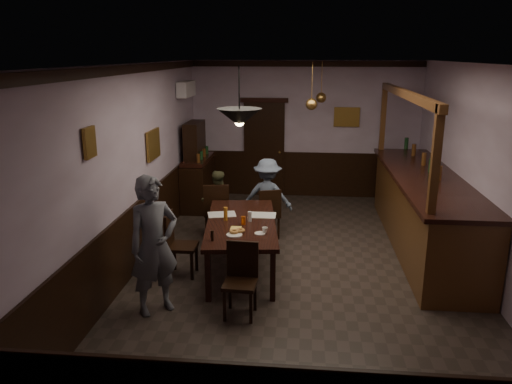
# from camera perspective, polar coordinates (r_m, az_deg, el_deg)

# --- Properties ---
(room) EXTENTS (5.01, 8.01, 3.01)m
(room) POSITION_cam_1_polar(r_m,az_deg,el_deg) (7.24, 5.49, 2.42)
(room) COLOR #2D2621
(room) RESTS_ON ground
(dining_table) EXTENTS (1.25, 2.30, 0.75)m
(dining_table) POSITION_cam_1_polar(r_m,az_deg,el_deg) (7.37, -1.70, -3.86)
(dining_table) COLOR black
(dining_table) RESTS_ON ground
(chair_far_left) EXTENTS (0.51, 0.51, 1.00)m
(chair_far_left) POSITION_cam_1_polar(r_m,az_deg,el_deg) (8.63, -4.55, -1.92)
(chair_far_left) COLOR black
(chair_far_left) RESTS_ON ground
(chair_far_right) EXTENTS (0.48, 0.48, 0.90)m
(chair_far_right) POSITION_cam_1_polar(r_m,az_deg,el_deg) (8.65, 1.47, -2.23)
(chair_far_right) COLOR black
(chair_far_right) RESTS_ON ground
(chair_near) EXTENTS (0.42, 0.42, 0.91)m
(chair_near) POSITION_cam_1_polar(r_m,az_deg,el_deg) (6.21, -1.71, -9.54)
(chair_near) COLOR black
(chair_near) RESTS_ON ground
(chair_side) EXTENTS (0.41, 0.41, 0.94)m
(chair_side) POSITION_cam_1_polar(r_m,az_deg,el_deg) (7.32, -9.02, -5.60)
(chair_side) COLOR black
(chair_side) RESTS_ON ground
(person_standing) EXTENTS (0.76, 0.74, 1.75)m
(person_standing) POSITION_cam_1_polar(r_m,az_deg,el_deg) (6.24, -11.59, -6.00)
(person_standing) COLOR slate
(person_standing) RESTS_ON ground
(person_seated_left) EXTENTS (0.64, 0.55, 1.15)m
(person_seated_left) POSITION_cam_1_polar(r_m,az_deg,el_deg) (8.90, -4.48, -1.20)
(person_seated_left) COLOR #494A2C
(person_seated_left) RESTS_ON ground
(person_seated_right) EXTENTS (0.93, 0.59, 1.36)m
(person_seated_right) POSITION_cam_1_polar(r_m,az_deg,el_deg) (8.86, 1.32, -0.52)
(person_seated_right) COLOR slate
(person_seated_right) RESTS_ON ground
(newspaper_left) EXTENTS (0.48, 0.40, 0.01)m
(newspaper_left) POSITION_cam_1_polar(r_m,az_deg,el_deg) (7.67, -3.92, -2.57)
(newspaper_left) COLOR silver
(newspaper_left) RESTS_ON dining_table
(newspaper_right) EXTENTS (0.42, 0.30, 0.01)m
(newspaper_right) POSITION_cam_1_polar(r_m,az_deg,el_deg) (7.62, 0.70, -2.66)
(newspaper_right) COLOR silver
(newspaper_right) RESTS_ON dining_table
(napkin) EXTENTS (0.17, 0.17, 0.00)m
(napkin) POSITION_cam_1_polar(r_m,az_deg,el_deg) (7.08, -2.32, -4.13)
(napkin) COLOR #F2CC59
(napkin) RESTS_ON dining_table
(saucer) EXTENTS (0.15, 0.15, 0.01)m
(saucer) POSITION_cam_1_polar(r_m,az_deg,el_deg) (6.86, 0.44, -4.75)
(saucer) COLOR white
(saucer) RESTS_ON dining_table
(coffee_cup) EXTENTS (0.09, 0.09, 0.07)m
(coffee_cup) POSITION_cam_1_polar(r_m,az_deg,el_deg) (6.86, 1.01, -4.34)
(coffee_cup) COLOR white
(coffee_cup) RESTS_ON saucer
(pastry_plate) EXTENTS (0.22, 0.22, 0.01)m
(pastry_plate) POSITION_cam_1_polar(r_m,az_deg,el_deg) (6.81, -2.49, -4.90)
(pastry_plate) COLOR white
(pastry_plate) RESTS_ON dining_table
(pastry_ring_a) EXTENTS (0.13, 0.13, 0.04)m
(pastry_ring_a) POSITION_cam_1_polar(r_m,az_deg,el_deg) (6.85, -2.53, -4.53)
(pastry_ring_a) COLOR #C68C47
(pastry_ring_a) RESTS_ON pastry_plate
(pastry_ring_b) EXTENTS (0.13, 0.13, 0.04)m
(pastry_ring_b) POSITION_cam_1_polar(r_m,az_deg,el_deg) (6.89, -1.80, -4.40)
(pastry_ring_b) COLOR #C68C47
(pastry_ring_b) RESTS_ON pastry_plate
(soda_can) EXTENTS (0.07, 0.07, 0.12)m
(soda_can) POSITION_cam_1_polar(r_m,az_deg,el_deg) (7.21, -1.46, -3.27)
(soda_can) COLOR orange
(soda_can) RESTS_ON dining_table
(beer_glass) EXTENTS (0.06, 0.06, 0.20)m
(beer_glass) POSITION_cam_1_polar(r_m,az_deg,el_deg) (7.38, -3.49, -2.51)
(beer_glass) COLOR #BF721E
(beer_glass) RESTS_ON dining_table
(water_glass) EXTENTS (0.06, 0.06, 0.15)m
(water_glass) POSITION_cam_1_polar(r_m,az_deg,el_deg) (7.33, -0.72, -2.82)
(water_glass) COLOR silver
(water_glass) RESTS_ON dining_table
(pepper_mill) EXTENTS (0.04, 0.04, 0.14)m
(pepper_mill) POSITION_cam_1_polar(r_m,az_deg,el_deg) (6.61, -5.03, -4.99)
(pepper_mill) COLOR black
(pepper_mill) RESTS_ON dining_table
(sideboard) EXTENTS (0.48, 1.35, 1.79)m
(sideboard) POSITION_cam_1_polar(r_m,az_deg,el_deg) (10.49, -6.70, 2.14)
(sideboard) COLOR black
(sideboard) RESTS_ON ground
(bar_counter) EXTENTS (1.07, 4.60, 2.57)m
(bar_counter) POSITION_cam_1_polar(r_m,az_deg,el_deg) (8.71, 18.61, -1.87)
(bar_counter) COLOR #513015
(bar_counter) RESTS_ON ground
(door_back) EXTENTS (0.90, 0.06, 2.10)m
(door_back) POSITION_cam_1_polar(r_m,az_deg,el_deg) (11.23, 0.93, 4.87)
(door_back) COLOR black
(door_back) RESTS_ON ground
(ac_unit) EXTENTS (0.20, 0.85, 0.30)m
(ac_unit) POSITION_cam_1_polar(r_m,az_deg,el_deg) (10.25, -7.98, 11.59)
(ac_unit) COLOR white
(ac_unit) RESTS_ON ground
(picture_left_small) EXTENTS (0.04, 0.28, 0.36)m
(picture_left_small) POSITION_cam_1_polar(r_m,az_deg,el_deg) (6.06, -18.49, 5.39)
(picture_left_small) COLOR olive
(picture_left_small) RESTS_ON ground
(picture_left_large) EXTENTS (0.04, 0.62, 0.48)m
(picture_left_large) POSITION_cam_1_polar(r_m,az_deg,el_deg) (8.35, -11.65, 5.34)
(picture_left_large) COLOR olive
(picture_left_large) RESTS_ON ground
(picture_back) EXTENTS (0.55, 0.04, 0.42)m
(picture_back) POSITION_cam_1_polar(r_m,az_deg,el_deg) (11.13, 10.33, 8.43)
(picture_back) COLOR olive
(picture_back) RESTS_ON ground
(pendant_iron) EXTENTS (0.56, 0.56, 0.73)m
(pendant_iron) POSITION_cam_1_polar(r_m,az_deg,el_deg) (6.20, -1.91, 8.51)
(pendant_iron) COLOR black
(pendant_iron) RESTS_ON ground
(pendant_brass_mid) EXTENTS (0.20, 0.20, 0.81)m
(pendant_brass_mid) POSITION_cam_1_polar(r_m,az_deg,el_deg) (8.68, 6.36, 9.93)
(pendant_brass_mid) COLOR #BF8C3F
(pendant_brass_mid) RESTS_ON ground
(pendant_brass_far) EXTENTS (0.20, 0.20, 0.81)m
(pendant_brass_far) POSITION_cam_1_polar(r_m,az_deg,el_deg) (10.00, 7.45, 10.64)
(pendant_brass_far) COLOR #BF8C3F
(pendant_brass_far) RESTS_ON ground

